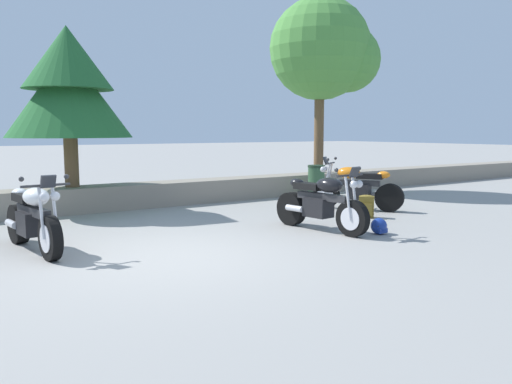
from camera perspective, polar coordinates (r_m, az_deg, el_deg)
name	(u,v)px	position (r m, az deg, el deg)	size (l,w,h in m)	color
ground_plane	(169,256)	(7.43, -9.56, -7.05)	(120.00, 120.00, 0.00)	gray
stone_wall	(78,200)	(11.86, -19.11, -0.80)	(36.00, 0.80, 0.55)	gray
motorcycle_white_near_left	(33,219)	(8.20, -23.47, -2.76)	(0.70, 2.06, 1.18)	black
motorcycle_black_centre	(321,204)	(9.17, 7.26, -1.29)	(0.72, 2.06, 1.18)	black
motorcycle_orange_far_right	(356,188)	(11.75, 11.02, 0.41)	(1.24, 1.84, 1.18)	black
rider_backpack	(366,206)	(10.74, 12.14, -1.51)	(0.35, 0.35, 0.47)	brown
rider_helmet	(379,226)	(9.11, 13.50, -3.70)	(0.28, 0.28, 0.28)	navy
pine_tree_mid_left	(68,85)	(11.88, -20.10, 11.12)	(2.63, 2.63, 3.43)	brown
leafy_tree_mid_right	(326,52)	(15.36, 7.75, 15.16)	(3.05, 2.90, 4.99)	brown
trash_bin	(316,181)	(13.80, 6.69, 1.21)	(0.46, 0.46, 0.86)	#335638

